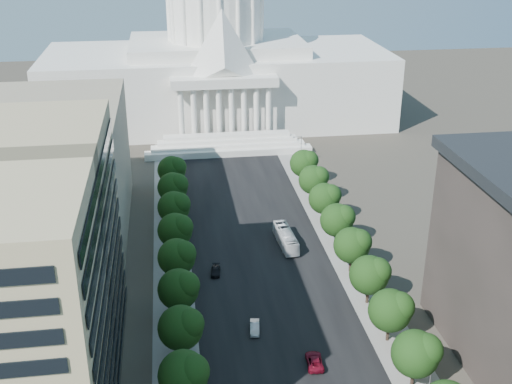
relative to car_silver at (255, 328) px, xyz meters
name	(u,v)px	position (x,y,z in m)	size (l,w,h in m)	color
road_asphalt	(254,238)	(4.78, 36.16, -0.78)	(30.00, 260.00, 0.01)	black
sidewalk_left	(171,243)	(-14.22, 36.16, -0.78)	(8.00, 260.00, 0.02)	gray
sidewalk_right	(333,232)	(23.78, 36.16, -0.78)	(8.00, 260.00, 0.02)	gray
capitol	(217,65)	(4.78, 131.05, 19.23)	(120.00, 56.00, 73.00)	white
office_block_left_far	(39,173)	(-43.22, 46.16, 14.22)	(38.00, 52.00, 30.00)	gray
tree_l_c	(185,374)	(-12.88, -18.03, 5.68)	(7.79, 7.60, 9.97)	#33261C
tree_l_d	(182,327)	(-12.88, -6.03, 5.68)	(7.79, 7.60, 9.97)	#33261C
tree_l_e	(180,288)	(-12.88, 5.97, 5.68)	(7.79, 7.60, 9.97)	#33261C
tree_l_f	(178,256)	(-12.88, 17.97, 5.68)	(7.79, 7.60, 9.97)	#33261C
tree_l_g	(177,229)	(-12.88, 29.97, 5.68)	(7.79, 7.60, 9.97)	#33261C
tree_l_h	(175,206)	(-12.88, 41.97, 5.68)	(7.79, 7.60, 9.97)	#33261C
tree_l_i	(174,187)	(-12.88, 53.97, 5.68)	(7.79, 7.60, 9.97)	#33261C
tree_l_j	(173,169)	(-12.88, 65.97, 5.68)	(7.79, 7.60, 9.97)	#33261C
tree_r_c	(418,353)	(23.12, -18.03, 5.68)	(7.79, 7.60, 9.97)	#33261C
tree_r_d	(392,309)	(23.12, -6.03, 5.68)	(7.79, 7.60, 9.97)	#33261C
tree_r_e	(371,274)	(23.12, 5.97, 5.68)	(7.79, 7.60, 9.97)	#33261C
tree_r_f	(354,244)	(23.12, 17.97, 5.68)	(7.79, 7.60, 9.97)	#33261C
tree_r_g	(339,219)	(23.12, 29.97, 5.68)	(7.79, 7.60, 9.97)	#33261C
tree_r_h	(326,198)	(23.12, 41.97, 5.68)	(7.79, 7.60, 9.97)	#33261C
tree_r_i	(315,179)	(23.12, 53.97, 5.68)	(7.79, 7.60, 9.97)	#33261C
tree_r_j	(305,163)	(23.12, 65.97, 5.68)	(7.79, 7.60, 9.97)	#33261C
streetlight_b	(429,358)	(24.68, -18.84, 5.04)	(2.61, 0.44, 9.00)	gray
streetlight_c	(379,276)	(24.68, 6.16, 5.04)	(2.61, 0.44, 9.00)	gray
streetlight_d	(344,219)	(24.68, 31.16, 5.04)	(2.61, 0.44, 9.00)	gray
streetlight_e	(319,178)	(24.68, 56.16, 5.04)	(2.61, 0.44, 9.00)	gray
streetlight_f	(299,146)	(24.68, 81.16, 5.04)	(2.61, 0.44, 9.00)	gray
car_silver	(255,328)	(0.00, 0.00, 0.00)	(1.64, 4.72, 1.55)	#B7BABF
car_red	(314,361)	(8.52, -10.75, 0.01)	(2.62, 5.67, 1.58)	maroon
car_dark_b	(216,271)	(-5.31, 21.03, -0.12)	(1.85, 4.55, 1.32)	black
city_bus	(286,238)	(11.48, 31.50, 1.05)	(3.07, 13.13, 3.66)	silver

